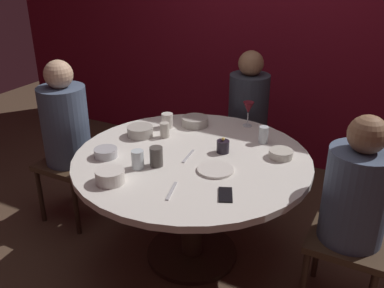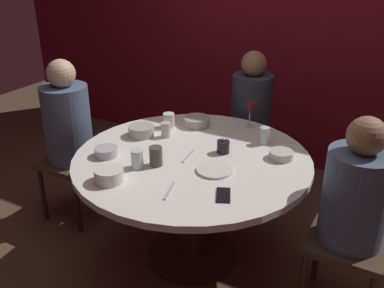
% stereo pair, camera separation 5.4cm
% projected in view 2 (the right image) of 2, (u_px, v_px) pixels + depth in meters
% --- Properties ---
extents(ground_plane, '(8.00, 8.00, 0.00)m').
position_uv_depth(ground_plane, '(192.00, 254.00, 2.86)').
color(ground_plane, '#4C3828').
extents(back_wall, '(6.00, 0.10, 2.60)m').
position_uv_depth(back_wall, '(286.00, 21.00, 3.66)').
color(back_wall, maroon).
rests_on(back_wall, ground).
extents(dining_table, '(1.43, 1.43, 0.74)m').
position_uv_depth(dining_table, '(192.00, 176.00, 2.61)').
color(dining_table, silver).
rests_on(dining_table, ground).
extents(seated_diner_left, '(0.40, 0.40, 1.21)m').
position_uv_depth(seated_diner_left, '(68.00, 125.00, 2.99)').
color(seated_diner_left, '#3F2D1E').
rests_on(seated_diner_left, ground).
extents(seated_diner_back, '(0.40, 0.40, 1.19)m').
position_uv_depth(seated_diner_back, '(251.00, 109.00, 3.32)').
color(seated_diner_back, '#3F2D1E').
rests_on(seated_diner_back, ground).
extents(seated_diner_right, '(0.40, 0.40, 1.16)m').
position_uv_depth(seated_diner_right, '(355.00, 199.00, 2.15)').
color(seated_diner_right, '#3F2D1E').
rests_on(seated_diner_right, ground).
extents(candle_holder, '(0.08, 0.08, 0.10)m').
position_uv_depth(candle_holder, '(223.00, 147.00, 2.58)').
color(candle_holder, black).
rests_on(candle_holder, dining_table).
extents(wine_glass, '(0.08, 0.08, 0.18)m').
position_uv_depth(wine_glass, '(250.00, 109.00, 2.93)').
color(wine_glass, silver).
rests_on(wine_glass, dining_table).
extents(dinner_plate, '(0.21, 0.21, 0.01)m').
position_uv_depth(dinner_plate, '(215.00, 170.00, 2.38)').
color(dinner_plate, silver).
rests_on(dinner_plate, dining_table).
extents(cell_phone, '(0.12, 0.16, 0.01)m').
position_uv_depth(cell_phone, '(223.00, 195.00, 2.14)').
color(cell_phone, black).
rests_on(cell_phone, dining_table).
extents(bowl_serving_large, '(0.14, 0.14, 0.05)m').
position_uv_depth(bowl_serving_large, '(106.00, 152.00, 2.55)').
color(bowl_serving_large, '#B7B7BC').
rests_on(bowl_serving_large, dining_table).
extents(bowl_salad_center, '(0.16, 0.16, 0.07)m').
position_uv_depth(bowl_salad_center, '(109.00, 175.00, 2.27)').
color(bowl_salad_center, silver).
rests_on(bowl_salad_center, dining_table).
extents(bowl_small_white, '(0.17, 0.17, 0.07)m').
position_uv_depth(bowl_small_white, '(141.00, 131.00, 2.82)').
color(bowl_small_white, '#B2ADA3').
rests_on(bowl_small_white, dining_table).
extents(bowl_sauce_side, '(0.19, 0.19, 0.06)m').
position_uv_depth(bowl_sauce_side, '(197.00, 121.00, 2.98)').
color(bowl_sauce_side, '#B2ADA3').
rests_on(bowl_sauce_side, dining_table).
extents(bowl_rice_portion, '(0.14, 0.14, 0.05)m').
position_uv_depth(bowl_rice_portion, '(281.00, 155.00, 2.52)').
color(bowl_rice_portion, beige).
rests_on(bowl_rice_portion, dining_table).
extents(cup_near_candle, '(0.06, 0.06, 0.11)m').
position_uv_depth(cup_near_candle, '(264.00, 135.00, 2.70)').
color(cup_near_candle, silver).
rests_on(cup_near_candle, dining_table).
extents(cup_by_left_diner, '(0.08, 0.08, 0.11)m').
position_uv_depth(cup_by_left_diner, '(156.00, 156.00, 2.43)').
color(cup_by_left_diner, '#4C4742').
rests_on(cup_by_left_diner, dining_table).
extents(cup_by_right_diner, '(0.08, 0.08, 0.10)m').
position_uv_depth(cup_by_right_diner, '(169.00, 120.00, 2.95)').
color(cup_by_right_diner, silver).
rests_on(cup_by_right_diner, dining_table).
extents(cup_center_front, '(0.07, 0.07, 0.11)m').
position_uv_depth(cup_center_front, '(137.00, 159.00, 2.40)').
color(cup_center_front, silver).
rests_on(cup_center_front, dining_table).
extents(cup_far_edge, '(0.06, 0.06, 0.10)m').
position_uv_depth(cup_far_edge, '(166.00, 130.00, 2.80)').
color(cup_far_edge, beige).
rests_on(cup_far_edge, dining_table).
extents(fork_near_plate, '(0.06, 0.18, 0.01)m').
position_uv_depth(fork_near_plate, '(170.00, 191.00, 2.19)').
color(fork_near_plate, '#B7B7BC').
rests_on(fork_near_plate, dining_table).
extents(knife_near_plate, '(0.04, 0.18, 0.01)m').
position_uv_depth(knife_near_plate, '(188.00, 156.00, 2.55)').
color(knife_near_plate, '#B7B7BC').
rests_on(knife_near_plate, dining_table).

